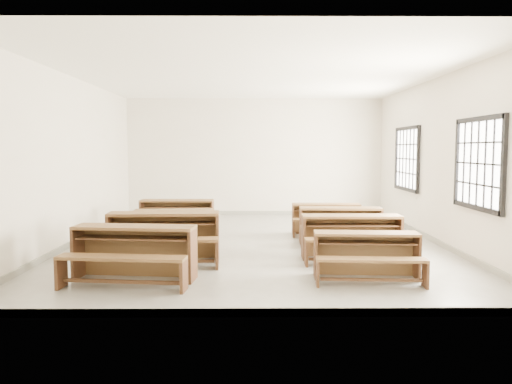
{
  "coord_description": "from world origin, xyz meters",
  "views": [
    {
      "loc": [
        -0.08,
        -9.54,
        1.84
      ],
      "look_at": [
        0.0,
        0.0,
        1.0
      ],
      "focal_mm": 35.0,
      "sensor_mm": 36.0,
      "label": 1
    }
  ],
  "objects_px": {
    "desk_set_4": "(367,252)",
    "desk_set_6": "(341,223)",
    "desk_set_2": "(174,225)",
    "desk_set_5": "(352,234)",
    "desk_set_7": "(326,217)",
    "desk_set_3": "(177,214)",
    "desk_set_1": "(164,233)",
    "desk_set_0": "(133,249)"
  },
  "relations": [
    {
      "from": "desk_set_5",
      "to": "desk_set_7",
      "type": "relative_size",
      "value": 1.1
    },
    {
      "from": "desk_set_2",
      "to": "desk_set_5",
      "type": "xyz_separation_m",
      "value": [
        3.12,
        -1.22,
        0.03
      ]
    },
    {
      "from": "desk_set_3",
      "to": "desk_set_4",
      "type": "height_order",
      "value": "desk_set_3"
    },
    {
      "from": "desk_set_1",
      "to": "desk_set_7",
      "type": "relative_size",
      "value": 1.23
    },
    {
      "from": "desk_set_4",
      "to": "desk_set_6",
      "type": "distance_m",
      "value": 2.58
    },
    {
      "from": "desk_set_4",
      "to": "desk_set_5",
      "type": "distance_m",
      "value": 1.24
    },
    {
      "from": "desk_set_2",
      "to": "desk_set_0",
      "type": "bearing_deg",
      "value": -99.19
    },
    {
      "from": "desk_set_1",
      "to": "desk_set_0",
      "type": "bearing_deg",
      "value": -103.57
    },
    {
      "from": "desk_set_0",
      "to": "desk_set_1",
      "type": "xyz_separation_m",
      "value": [
        0.22,
        1.15,
        0.02
      ]
    },
    {
      "from": "desk_set_0",
      "to": "desk_set_3",
      "type": "xyz_separation_m",
      "value": [
        0.0,
        3.98,
        -0.03
      ]
    },
    {
      "from": "desk_set_2",
      "to": "desk_set_7",
      "type": "distance_m",
      "value": 3.29
    },
    {
      "from": "desk_set_2",
      "to": "desk_set_3",
      "type": "distance_m",
      "value": 1.48
    },
    {
      "from": "desk_set_5",
      "to": "desk_set_3",
      "type": "bearing_deg",
      "value": 141.49
    },
    {
      "from": "desk_set_0",
      "to": "desk_set_4",
      "type": "height_order",
      "value": "desk_set_0"
    },
    {
      "from": "desk_set_7",
      "to": "desk_set_4",
      "type": "bearing_deg",
      "value": -86.85
    },
    {
      "from": "desk_set_6",
      "to": "desk_set_7",
      "type": "height_order",
      "value": "desk_set_6"
    },
    {
      "from": "desk_set_2",
      "to": "desk_set_3",
      "type": "relative_size",
      "value": 0.98
    },
    {
      "from": "desk_set_1",
      "to": "desk_set_7",
      "type": "height_order",
      "value": "desk_set_1"
    },
    {
      "from": "desk_set_4",
      "to": "desk_set_7",
      "type": "height_order",
      "value": "desk_set_4"
    },
    {
      "from": "desk_set_0",
      "to": "desk_set_4",
      "type": "xyz_separation_m",
      "value": [
        3.26,
        0.06,
        -0.06
      ]
    },
    {
      "from": "desk_set_4",
      "to": "desk_set_6",
      "type": "relative_size",
      "value": 0.94
    },
    {
      "from": "desk_set_6",
      "to": "desk_set_7",
      "type": "xyz_separation_m",
      "value": [
        -0.11,
        1.1,
        -0.03
      ]
    },
    {
      "from": "desk_set_1",
      "to": "desk_set_4",
      "type": "xyz_separation_m",
      "value": [
        3.04,
        -1.09,
        -0.09
      ]
    },
    {
      "from": "desk_set_5",
      "to": "desk_set_6",
      "type": "distance_m",
      "value": 1.34
    },
    {
      "from": "desk_set_0",
      "to": "desk_set_1",
      "type": "relative_size",
      "value": 0.97
    },
    {
      "from": "desk_set_1",
      "to": "desk_set_7",
      "type": "xyz_separation_m",
      "value": [
        3.02,
        2.59,
        -0.09
      ]
    },
    {
      "from": "desk_set_1",
      "to": "desk_set_2",
      "type": "relative_size",
      "value": 1.16
    },
    {
      "from": "desk_set_4",
      "to": "desk_set_5",
      "type": "height_order",
      "value": "desk_set_5"
    },
    {
      "from": "desk_set_4",
      "to": "desk_set_2",
      "type": "bearing_deg",
      "value": 145.07
    },
    {
      "from": "desk_set_4",
      "to": "desk_set_0",
      "type": "bearing_deg",
      "value": -175.32
    },
    {
      "from": "desk_set_1",
      "to": "desk_set_6",
      "type": "relative_size",
      "value": 1.14
    },
    {
      "from": "desk_set_4",
      "to": "desk_set_5",
      "type": "bearing_deg",
      "value": 91.82
    },
    {
      "from": "desk_set_5",
      "to": "desk_set_0",
      "type": "bearing_deg",
      "value": -157.87
    },
    {
      "from": "desk_set_4",
      "to": "desk_set_6",
      "type": "xyz_separation_m",
      "value": [
        0.09,
        2.58,
        0.03
      ]
    },
    {
      "from": "desk_set_4",
      "to": "desk_set_1",
      "type": "bearing_deg",
      "value": 163.98
    },
    {
      "from": "desk_set_0",
      "to": "desk_set_2",
      "type": "height_order",
      "value": "desk_set_0"
    },
    {
      "from": "desk_set_0",
      "to": "desk_set_7",
      "type": "relative_size",
      "value": 1.19
    },
    {
      "from": "desk_set_0",
      "to": "desk_set_6",
      "type": "distance_m",
      "value": 4.26
    },
    {
      "from": "desk_set_3",
      "to": "desk_set_1",
      "type": "bearing_deg",
      "value": -85.2
    },
    {
      "from": "desk_set_2",
      "to": "desk_set_3",
      "type": "bearing_deg",
      "value": 91.69
    },
    {
      "from": "desk_set_5",
      "to": "desk_set_6",
      "type": "height_order",
      "value": "desk_set_5"
    },
    {
      "from": "desk_set_0",
      "to": "desk_set_7",
      "type": "bearing_deg",
      "value": 55.24
    }
  ]
}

